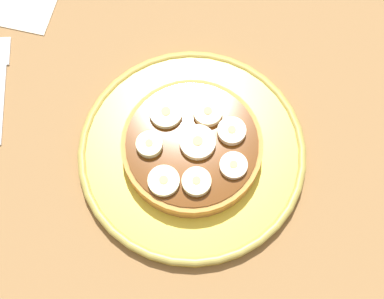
{
  "coord_description": "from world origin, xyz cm",
  "views": [
    {
      "loc": [
        20.35,
        3.45,
        56.17
      ],
      "look_at": [
        0.0,
        0.0,
        1.72
      ],
      "focal_mm": 53.82,
      "sensor_mm": 36.0,
      "label": 1
    }
  ],
  "objects_px": {
    "banana_slice_6": "(208,113)",
    "plate": "(192,153)",
    "banana_slice_3": "(233,166)",
    "pancake_stack": "(193,144)",
    "banana_slice_4": "(149,145)",
    "banana_slice_2": "(196,182)",
    "banana_slice_5": "(166,113)",
    "banana_slice_1": "(164,181)",
    "fork": "(2,82)",
    "banana_slice_7": "(232,131)",
    "banana_slice_0": "(198,140)"
  },
  "relations": [
    {
      "from": "banana_slice_6",
      "to": "plate",
      "type": "bearing_deg",
      "value": -17.04
    },
    {
      "from": "plate",
      "to": "banana_slice_3",
      "type": "distance_m",
      "value": 0.06
    },
    {
      "from": "plate",
      "to": "pancake_stack",
      "type": "distance_m",
      "value": 0.02
    },
    {
      "from": "banana_slice_4",
      "to": "banana_slice_3",
      "type": "bearing_deg",
      "value": 85.01
    },
    {
      "from": "banana_slice_2",
      "to": "banana_slice_4",
      "type": "xyz_separation_m",
      "value": [
        -0.03,
        -0.05,
        -0.0
      ]
    },
    {
      "from": "banana_slice_2",
      "to": "banana_slice_5",
      "type": "distance_m",
      "value": 0.08
    },
    {
      "from": "banana_slice_1",
      "to": "banana_slice_2",
      "type": "bearing_deg",
      "value": 97.62
    },
    {
      "from": "banana_slice_3",
      "to": "fork",
      "type": "distance_m",
      "value": 0.27
    },
    {
      "from": "banana_slice_7",
      "to": "fork",
      "type": "bearing_deg",
      "value": -96.95
    },
    {
      "from": "pancake_stack",
      "to": "banana_slice_5",
      "type": "height_order",
      "value": "banana_slice_5"
    },
    {
      "from": "plate",
      "to": "banana_slice_1",
      "type": "bearing_deg",
      "value": -24.1
    },
    {
      "from": "banana_slice_1",
      "to": "banana_slice_3",
      "type": "relative_size",
      "value": 1.13
    },
    {
      "from": "banana_slice_1",
      "to": "fork",
      "type": "relative_size",
      "value": 0.24
    },
    {
      "from": "pancake_stack",
      "to": "banana_slice_2",
      "type": "relative_size",
      "value": 5.14
    },
    {
      "from": "banana_slice_3",
      "to": "banana_slice_5",
      "type": "xyz_separation_m",
      "value": [
        -0.04,
        -0.07,
        0.0
      ]
    },
    {
      "from": "plate",
      "to": "banana_slice_5",
      "type": "xyz_separation_m",
      "value": [
        -0.03,
        -0.03,
        0.03
      ]
    },
    {
      "from": "banana_slice_0",
      "to": "banana_slice_7",
      "type": "bearing_deg",
      "value": 115.99
    },
    {
      "from": "banana_slice_2",
      "to": "banana_slice_5",
      "type": "height_order",
      "value": "banana_slice_2"
    },
    {
      "from": "plate",
      "to": "banana_slice_6",
      "type": "relative_size",
      "value": 7.93
    },
    {
      "from": "banana_slice_0",
      "to": "banana_slice_6",
      "type": "relative_size",
      "value": 1.2
    },
    {
      "from": "banana_slice_3",
      "to": "pancake_stack",
      "type": "bearing_deg",
      "value": -115.6
    },
    {
      "from": "banana_slice_3",
      "to": "banana_slice_0",
      "type": "bearing_deg",
      "value": -117.63
    },
    {
      "from": "banana_slice_4",
      "to": "banana_slice_6",
      "type": "bearing_deg",
      "value": 130.77
    },
    {
      "from": "banana_slice_2",
      "to": "banana_slice_7",
      "type": "distance_m",
      "value": 0.06
    },
    {
      "from": "banana_slice_6",
      "to": "fork",
      "type": "relative_size",
      "value": 0.23
    },
    {
      "from": "banana_slice_0",
      "to": "banana_slice_7",
      "type": "height_order",
      "value": "same"
    },
    {
      "from": "banana_slice_0",
      "to": "banana_slice_3",
      "type": "xyz_separation_m",
      "value": [
        0.02,
        0.04,
        -0.0
      ]
    },
    {
      "from": "banana_slice_4",
      "to": "banana_slice_7",
      "type": "bearing_deg",
      "value": 109.73
    },
    {
      "from": "banana_slice_1",
      "to": "banana_slice_3",
      "type": "height_order",
      "value": "same"
    },
    {
      "from": "banana_slice_3",
      "to": "banana_slice_7",
      "type": "xyz_separation_m",
      "value": [
        -0.03,
        -0.01,
        0.0
      ]
    },
    {
      "from": "pancake_stack",
      "to": "banana_slice_0",
      "type": "relative_size",
      "value": 4.08
    },
    {
      "from": "banana_slice_0",
      "to": "banana_slice_4",
      "type": "xyz_separation_m",
      "value": [
        0.01,
        -0.05,
        0.0
      ]
    },
    {
      "from": "banana_slice_1",
      "to": "banana_slice_4",
      "type": "xyz_separation_m",
      "value": [
        -0.03,
        -0.02,
        0.0
      ]
    },
    {
      "from": "banana_slice_3",
      "to": "banana_slice_4",
      "type": "height_order",
      "value": "banana_slice_4"
    },
    {
      "from": "banana_slice_5",
      "to": "banana_slice_7",
      "type": "bearing_deg",
      "value": 82.3
    },
    {
      "from": "banana_slice_5",
      "to": "fork",
      "type": "bearing_deg",
      "value": -96.67
    },
    {
      "from": "banana_slice_0",
      "to": "fork",
      "type": "xyz_separation_m",
      "value": [
        -0.05,
        -0.22,
        -0.04
      ]
    },
    {
      "from": "plate",
      "to": "pancake_stack",
      "type": "relative_size",
      "value": 1.62
    },
    {
      "from": "banana_slice_4",
      "to": "banana_slice_5",
      "type": "bearing_deg",
      "value": 165.27
    },
    {
      "from": "plate",
      "to": "fork",
      "type": "bearing_deg",
      "value": -102.49
    },
    {
      "from": "pancake_stack",
      "to": "banana_slice_0",
      "type": "bearing_deg",
      "value": 82.45
    },
    {
      "from": "banana_slice_0",
      "to": "banana_slice_1",
      "type": "bearing_deg",
      "value": -28.65
    },
    {
      "from": "banana_slice_6",
      "to": "pancake_stack",
      "type": "bearing_deg",
      "value": -17.24
    },
    {
      "from": "banana_slice_2",
      "to": "plate",
      "type": "bearing_deg",
      "value": -164.56
    },
    {
      "from": "banana_slice_3",
      "to": "banana_slice_2",
      "type": "bearing_deg",
      "value": -55.17
    },
    {
      "from": "plate",
      "to": "banana_slice_7",
      "type": "distance_m",
      "value": 0.05
    },
    {
      "from": "pancake_stack",
      "to": "banana_slice_1",
      "type": "bearing_deg",
      "value": -23.58
    },
    {
      "from": "banana_slice_4",
      "to": "banana_slice_1",
      "type": "bearing_deg",
      "value": 31.25
    },
    {
      "from": "banana_slice_2",
      "to": "fork",
      "type": "distance_m",
      "value": 0.25
    },
    {
      "from": "banana_slice_1",
      "to": "banana_slice_5",
      "type": "bearing_deg",
      "value": -171.18
    }
  ]
}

